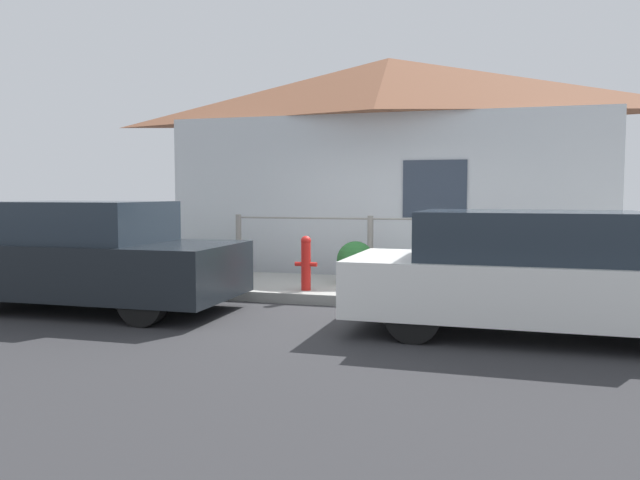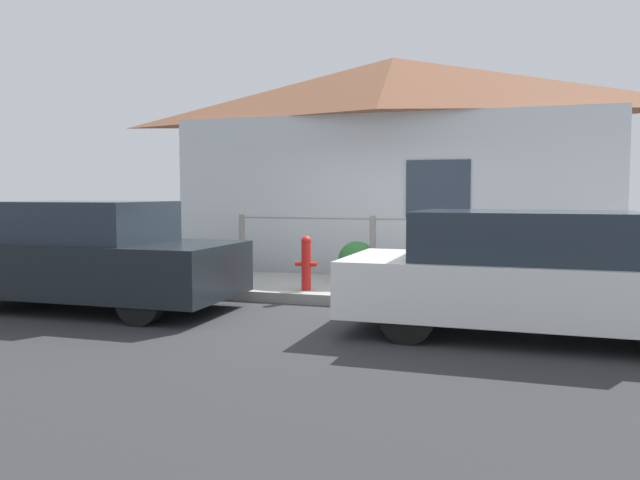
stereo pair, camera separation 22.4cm
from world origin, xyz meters
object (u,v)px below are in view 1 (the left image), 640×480
(car_right, at_px, (539,274))
(fire_hydrant, at_px, (306,262))
(potted_plant_near_hydrant, at_px, (356,261))
(potted_plant_by_fence, at_px, (186,256))
(car_left, at_px, (88,256))

(car_right, distance_m, fire_hydrant, 3.47)
(car_right, distance_m, potted_plant_near_hydrant, 3.48)
(potted_plant_by_fence, bearing_deg, car_right, -26.06)
(potted_plant_by_fence, bearing_deg, car_left, -89.20)
(fire_hydrant, relative_size, potted_plant_near_hydrant, 1.19)
(car_left, height_order, fire_hydrant, car_left)
(car_right, xyz_separation_m, potted_plant_by_fence, (-5.79, 2.83, -0.24))
(potted_plant_by_fence, bearing_deg, potted_plant_near_hydrant, -8.72)
(car_right, relative_size, potted_plant_near_hydrant, 6.38)
(car_left, xyz_separation_m, fire_hydrant, (2.62, 1.49, -0.15))
(car_left, height_order, potted_plant_near_hydrant, car_left)
(car_right, bearing_deg, potted_plant_near_hydrant, 138.93)
(car_left, relative_size, potted_plant_by_fence, 7.24)
(car_right, distance_m, potted_plant_by_fence, 6.45)
(car_right, height_order, fire_hydrant, car_right)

